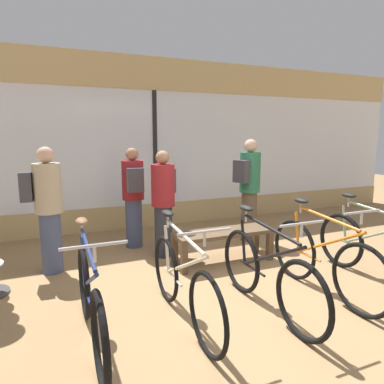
# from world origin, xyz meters

# --- Properties ---
(ground_plane) EXTENTS (24.00, 24.00, 0.00)m
(ground_plane) POSITION_xyz_m (0.00, 0.00, 0.00)
(ground_plane) COLOR #99754C
(shop_back_wall) EXTENTS (12.00, 0.08, 3.20)m
(shop_back_wall) POSITION_xyz_m (0.00, 3.27, 1.64)
(shop_back_wall) COLOR tan
(shop_back_wall) RESTS_ON ground_plane
(bicycle_far_left) EXTENTS (0.46, 1.75, 1.03)m
(bicycle_far_left) POSITION_xyz_m (-1.67, -0.28, 0.39)
(bicycle_far_left) COLOR black
(bicycle_far_left) RESTS_ON ground_plane
(bicycle_left) EXTENTS (0.46, 1.73, 1.03)m
(bicycle_left) POSITION_xyz_m (-0.82, -0.26, 0.39)
(bicycle_left) COLOR black
(bicycle_left) RESTS_ON ground_plane
(bicycle_center) EXTENTS (0.46, 1.74, 1.04)m
(bicycle_center) POSITION_xyz_m (0.03, -0.40, 0.39)
(bicycle_center) COLOR black
(bicycle_center) RESTS_ON ground_plane
(bicycle_right) EXTENTS (0.46, 1.74, 1.05)m
(bicycle_right) POSITION_xyz_m (0.83, -0.33, 0.41)
(bicycle_right) COLOR black
(bicycle_right) RESTS_ON ground_plane
(bicycle_far_right) EXTENTS (0.46, 1.77, 1.05)m
(bicycle_far_right) POSITION_xyz_m (1.67, -0.29, 0.40)
(bicycle_far_right) COLOR black
(bicycle_far_right) RESTS_ON ground_plane
(display_bench) EXTENTS (1.40, 0.44, 0.45)m
(display_bench) POSITION_xyz_m (0.27, 0.97, 0.37)
(display_bench) COLOR brown
(display_bench) RESTS_ON ground_plane
(customer_near_rack) EXTENTS (0.55, 0.45, 1.71)m
(customer_near_rack) POSITION_xyz_m (1.15, 1.72, 0.92)
(customer_near_rack) COLOR brown
(customer_near_rack) RESTS_ON ground_plane
(customer_by_window) EXTENTS (0.36, 0.50, 1.58)m
(customer_by_window) POSITION_xyz_m (-0.71, 2.13, 0.85)
(customer_by_window) COLOR #424C6B
(customer_by_window) RESTS_ON ground_plane
(customer_mid_floor) EXTENTS (0.51, 0.56, 1.56)m
(customer_mid_floor) POSITION_xyz_m (-0.40, 1.56, 0.84)
(customer_mid_floor) COLOR #2D2D38
(customer_mid_floor) RESTS_ON ground_plane
(customer_near_bench) EXTENTS (0.50, 0.37, 1.63)m
(customer_near_bench) POSITION_xyz_m (-1.96, 1.54, 0.88)
(customer_near_bench) COLOR #424C6B
(customer_near_bench) RESTS_ON ground_plane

